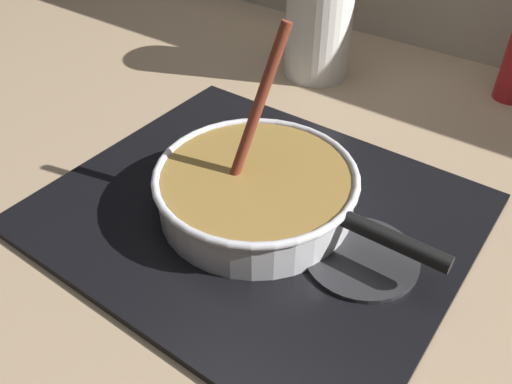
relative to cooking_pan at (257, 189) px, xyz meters
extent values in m
cube|color=#9E8466|center=(0.00, -0.11, -0.07)|extent=(2.40, 1.60, 0.04)
cube|color=black|center=(0.00, 0.00, -0.04)|extent=(0.56, 0.48, 0.01)
torus|color=#592D0C|center=(0.00, 0.00, -0.03)|extent=(0.16, 0.16, 0.01)
cylinder|color=#262628|center=(0.16, 0.00, -0.03)|extent=(0.14, 0.14, 0.01)
cylinder|color=silver|center=(0.00, 0.00, -0.01)|extent=(0.27, 0.27, 0.06)
cylinder|color=olive|center=(0.00, 0.00, 0.00)|extent=(0.25, 0.25, 0.05)
torus|color=silver|center=(0.00, 0.00, 0.02)|extent=(0.28, 0.28, 0.01)
cylinder|color=black|center=(0.20, 0.00, 0.02)|extent=(0.13, 0.02, 0.02)
cylinder|color=#EDD88C|center=(-0.08, 0.05, 0.01)|extent=(0.04, 0.04, 0.01)
cylinder|color=#EDD88C|center=(0.00, 0.00, 0.01)|extent=(0.03, 0.03, 0.01)
cylinder|color=#E5CC7A|center=(-0.08, -0.01, 0.01)|extent=(0.03, 0.03, 0.01)
cylinder|color=#E5CC7A|center=(-0.01, 0.08, 0.01)|extent=(0.03, 0.03, 0.01)
cylinder|color=#EDD88C|center=(0.02, 0.05, 0.01)|extent=(0.03, 0.03, 0.01)
cylinder|color=maroon|center=(-0.01, 0.01, 0.11)|extent=(0.06, 0.09, 0.21)
cube|color=brown|center=(-0.03, -0.02, 0.01)|extent=(0.05, 0.05, 0.01)
cylinder|color=white|center=(-0.16, 0.42, 0.08)|extent=(0.13, 0.13, 0.25)
camera|label=1|loc=(0.32, -0.45, 0.45)|focal=36.82mm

